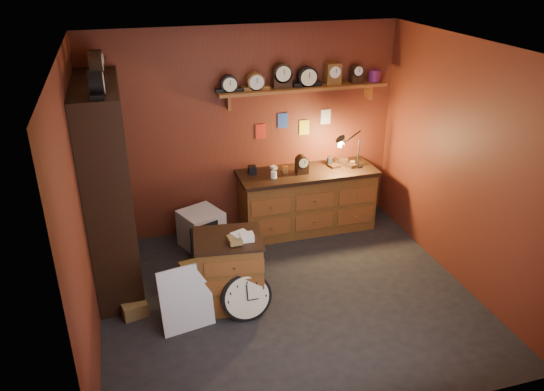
{
  "coord_description": "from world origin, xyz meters",
  "views": [
    {
      "loc": [
        -1.53,
        -4.59,
        3.52
      ],
      "look_at": [
        -0.09,
        0.35,
        1.11
      ],
      "focal_mm": 35.0,
      "sensor_mm": 36.0,
      "label": 1
    }
  ],
  "objects": [
    {
      "name": "workbench",
      "position": [
        0.73,
        1.47,
        0.47
      ],
      "size": [
        1.84,
        0.66,
        1.36
      ],
      "color": "brown",
      "rests_on": "ground"
    },
    {
      "name": "shelving_unit",
      "position": [
        -1.79,
        0.98,
        1.25
      ],
      "size": [
        0.47,
        1.6,
        2.58
      ],
      "color": "black",
      "rests_on": "ground"
    },
    {
      "name": "floor_box_b",
      "position": [
        -1.1,
        -0.03,
        0.06
      ],
      "size": [
        0.2,
        0.24,
        0.12
      ],
      "primitive_type": "cube",
      "rotation": [
        0.0,
        0.0,
        -0.03
      ],
      "color": "white",
      "rests_on": "ground"
    },
    {
      "name": "floor",
      "position": [
        0.0,
        0.0,
        0.0
      ],
      "size": [
        4.0,
        4.0,
        0.0
      ],
      "primitive_type": "plane",
      "color": "black",
      "rests_on": "ground"
    },
    {
      "name": "mini_fridge",
      "position": [
        -0.73,
        1.39,
        0.25
      ],
      "size": [
        0.62,
        0.64,
        0.49
      ],
      "rotation": [
        0.0,
        0.0,
        0.4
      ],
      "color": "silver",
      "rests_on": "ground"
    },
    {
      "name": "white_panel",
      "position": [
        -1.13,
        -0.18,
        0.0
      ],
      "size": [
        0.55,
        0.24,
        0.71
      ],
      "primitive_type": "cube",
      "rotation": [
        -0.17,
        0.0,
        0.19
      ],
      "color": "silver",
      "rests_on": "ground"
    },
    {
      "name": "big_round_clock",
      "position": [
        -0.52,
        -0.2,
        0.26
      ],
      "size": [
        0.53,
        0.17,
        0.53
      ],
      "color": "black",
      "rests_on": "ground"
    },
    {
      "name": "floor_box_a",
      "position": [
        -1.65,
        0.17,
        0.08
      ],
      "size": [
        0.29,
        0.26,
        0.15
      ],
      "primitive_type": "cube",
      "rotation": [
        0.0,
        0.0,
        0.23
      ],
      "color": "olive",
      "rests_on": "ground"
    },
    {
      "name": "floor_box_c",
      "position": [
        -0.97,
        0.7,
        0.09
      ],
      "size": [
        0.28,
        0.25,
        0.19
      ],
      "primitive_type": "cube",
      "rotation": [
        0.0,
        0.0,
        0.18
      ],
      "color": "olive",
      "rests_on": "ground"
    },
    {
      "name": "room_shell",
      "position": [
        0.04,
        0.11,
        1.72
      ],
      "size": [
        4.02,
        3.62,
        2.71
      ],
      "color": "maroon",
      "rests_on": "ground"
    },
    {
      "name": "low_cabinet",
      "position": [
        -0.63,
        0.11,
        0.44
      ],
      "size": [
        0.78,
        0.68,
        0.9
      ],
      "rotation": [
        0.0,
        0.0,
        -0.13
      ],
      "color": "brown",
      "rests_on": "ground"
    }
  ]
}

